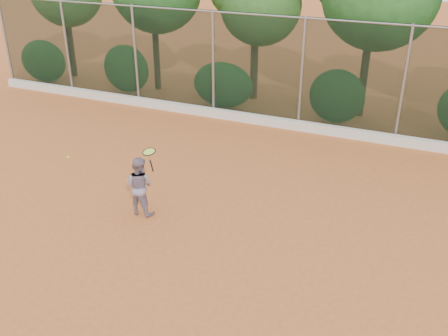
% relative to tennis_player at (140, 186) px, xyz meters
% --- Properties ---
extents(ground, '(80.00, 80.00, 0.00)m').
position_rel_tennis_player_xyz_m(ground, '(1.82, -0.47, -0.69)').
color(ground, '#BC612C').
rests_on(ground, ground).
extents(concrete_curb, '(24.00, 0.20, 0.30)m').
position_rel_tennis_player_xyz_m(concrete_curb, '(1.82, 6.35, -0.54)').
color(concrete_curb, silver).
rests_on(concrete_curb, ground).
extents(tennis_player, '(0.67, 0.52, 1.38)m').
position_rel_tennis_player_xyz_m(tennis_player, '(0.00, 0.00, 0.00)').
color(tennis_player, slate).
rests_on(tennis_player, ground).
extents(chainlink_fence, '(24.09, 0.09, 3.50)m').
position_rel_tennis_player_xyz_m(chainlink_fence, '(1.82, 6.53, 1.17)').
color(chainlink_fence, black).
rests_on(chainlink_fence, ground).
extents(tennis_racket, '(0.35, 0.35, 0.54)m').
position_rel_tennis_player_xyz_m(tennis_racket, '(0.44, -0.19, 0.95)').
color(tennis_racket, black).
rests_on(tennis_racket, ground).
extents(tennis_ball_in_flight, '(0.07, 0.07, 0.07)m').
position_rel_tennis_player_xyz_m(tennis_ball_in_flight, '(-1.46, -0.49, 0.64)').
color(tennis_ball_in_flight, '#A5C62D').
rests_on(tennis_ball_in_flight, ground).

